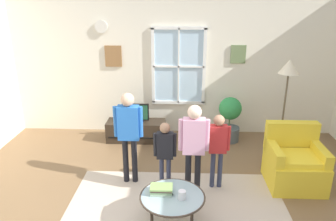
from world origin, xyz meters
The scene contains 16 objects.
ground_plane centered at (0.00, 0.00, -0.01)m, with size 6.86×5.99×0.02m, color brown.
back_wall centered at (0.00, 2.75, 1.42)m, with size 6.26×0.17×2.84m.
area_rug centered at (0.10, -0.02, 0.00)m, with size 2.87×2.06×0.01m, color #C6B29E.
tv_stand centered at (-0.71, 2.21, 0.19)m, with size 1.10×0.42×0.39m.
television centered at (-0.71, 2.21, 0.57)m, with size 0.50×0.08×0.35m.
armchair centered at (1.79, 0.80, 0.33)m, with size 0.76×0.74×0.87m.
coffee_table centered at (0.05, -0.19, 0.38)m, with size 0.78×0.78×0.41m.
book_stack centered at (-0.09, -0.14, 0.45)m, with size 0.27×0.17×0.10m.
cup centered at (0.16, -0.25, 0.46)m, with size 0.09×0.09×0.11m, color white.
remote_near_books centered at (0.00, -0.13, 0.41)m, with size 0.04×0.14×0.02m, color black.
person_red_shirt centered at (0.65, 0.66, 0.69)m, with size 0.33×0.15×1.11m.
person_black_shirt centered at (-0.08, 0.52, 0.65)m, with size 0.31×0.14×1.04m.
person_pink_shirt centered at (0.30, 0.40, 0.84)m, with size 0.40×0.18×1.33m.
person_blue_shirt centered at (-0.60, 0.75, 0.86)m, with size 0.41×0.19×1.37m.
potted_plant_by_window centered at (1.05, 2.28, 0.46)m, with size 0.42×0.42×0.86m.
floor_lamp centered at (1.77, 1.49, 1.44)m, with size 0.32×0.32×1.71m.
Camera 1 is at (0.13, -3.41, 2.62)m, focal length 34.43 mm.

